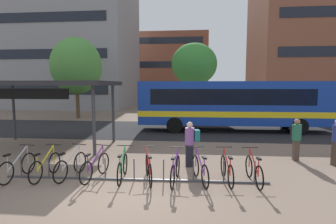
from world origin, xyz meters
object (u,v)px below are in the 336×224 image
parked_bicycle_red_5 (149,169)px  parked_bicycle_red_8 (227,170)px  city_bus (234,104)px  parked_bicycle_silver_0 (18,167)px  parked_bicycle_green_4 (123,168)px  parked_bicycle_purple_7 (200,170)px  parked_bicycle_purple_6 (175,170)px  transit_shelter (47,85)px  street_tree_1 (76,66)px  commuter_black_pack_2 (296,136)px  parked_bicycle_yellow_1 (46,166)px  parked_bicycle_silver_2 (71,166)px  parked_bicycle_purple_3 (95,167)px  street_tree_0 (194,64)px  commuter_teal_pack_0 (191,141)px  parked_bicycle_red_9 (254,171)px

parked_bicycle_red_5 → parked_bicycle_red_8: size_ratio=0.97×
city_bus → parked_bicycle_silver_0: size_ratio=7.00×
parked_bicycle_silver_0 → parked_bicycle_green_4: 3.34m
parked_bicycle_purple_7 → parked_bicycle_purple_6: bearing=85.0°
transit_shelter → street_tree_1: (-3.36, 10.45, 1.69)m
transit_shelter → commuter_black_pack_2: size_ratio=3.83×
parked_bicycle_yellow_1 → parked_bicycle_red_8: size_ratio=1.00×
parked_bicycle_red_8 → commuter_black_pack_2: commuter_black_pack_2 is taller
parked_bicycle_green_4 → parked_bicycle_red_8: same height
parked_bicycle_silver_2 → parked_bicycle_purple_6: (3.37, -0.11, 0.00)m
parked_bicycle_silver_2 → transit_shelter: transit_shelter is taller
city_bus → parked_bicycle_red_8: city_bus is taller
parked_bicycle_purple_3 → parked_bicycle_red_5: 1.72m
parked_bicycle_green_4 → parked_bicycle_purple_3: bearing=84.5°
parked_bicycle_purple_7 → commuter_black_pack_2: commuter_black_pack_2 is taller
parked_bicycle_purple_6 → city_bus: bearing=-13.7°
parked_bicycle_green_4 → transit_shelter: size_ratio=0.27×
parked_bicycle_silver_0 → parked_bicycle_purple_7: (5.75, 0.29, 0.00)m
street_tree_0 → commuter_teal_pack_0: bearing=-90.5°
parked_bicycle_green_4 → parked_bicycle_red_9: bearing=-94.0°
parked_bicycle_purple_7 → parked_bicycle_red_9: same height
commuter_teal_pack_0 → commuter_black_pack_2: commuter_black_pack_2 is taller
transit_shelter → street_tree_1: 11.10m
parked_bicycle_red_8 → transit_shelter: size_ratio=0.27×
parked_bicycle_purple_6 → commuter_black_pack_2: (4.58, 2.85, 0.57)m
commuter_black_pack_2 → street_tree_1: street_tree_1 is taller
parked_bicycle_purple_6 → street_tree_0: street_tree_0 is taller
parked_bicycle_silver_0 → parked_bicycle_purple_6: (5.00, 0.16, 0.00)m
city_bus → commuter_teal_pack_0: (-2.72, -7.76, -0.83)m
parked_bicycle_purple_7 → transit_shelter: 8.57m
parked_bicycle_red_9 → parked_bicycle_purple_6: bearing=90.4°
parked_bicycle_red_5 → street_tree_1: 17.54m
parked_bicycle_purple_3 → parked_bicycle_red_9: (4.92, 0.11, 0.00)m
parked_bicycle_silver_0 → parked_bicycle_yellow_1: bearing=-78.7°
parked_bicycle_silver_0 → transit_shelter: size_ratio=0.27×
parked_bicycle_green_4 → street_tree_0: street_tree_0 is taller
parked_bicycle_red_9 → parked_bicycle_green_4: bearing=87.2°
parked_bicycle_silver_2 → street_tree_1: (-6.40, 14.42, 4.27)m
parked_bicycle_silver_2 → parked_bicycle_red_5: 2.54m
parked_bicycle_green_4 → parked_bicycle_purple_6: same height
parked_bicycle_red_5 → parked_bicycle_red_9: (3.20, 0.15, 0.00)m
parked_bicycle_silver_0 → parked_bicycle_red_5: 4.17m
parked_bicycle_green_4 → street_tree_1: size_ratio=0.24×
city_bus → commuter_black_pack_2: size_ratio=7.29×
parked_bicycle_yellow_1 → commuter_teal_pack_0: bearing=-69.0°
parked_bicycle_red_8 → parked_bicycle_red_9: size_ratio=1.00×
parked_bicycle_green_4 → street_tree_0: 17.54m
parked_bicycle_yellow_1 → parked_bicycle_red_9: same height
parked_bicycle_silver_0 → parked_bicycle_red_5: bearing=-85.0°
parked_bicycle_purple_7 → commuter_black_pack_2: bearing=-69.4°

